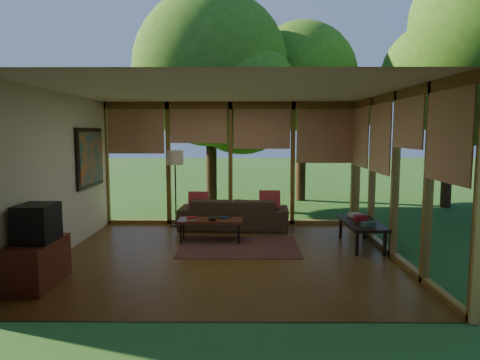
{
  "coord_description": "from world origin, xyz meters",
  "views": [
    {
      "loc": [
        0.27,
        -6.92,
        2.04
      ],
      "look_at": [
        0.22,
        0.7,
        1.19
      ],
      "focal_mm": 32.0,
      "sensor_mm": 36.0,
      "label": 1
    }
  ],
  "objects_px": {
    "media_cabinet": "(38,263)",
    "coffee_table": "(210,221)",
    "floor_lamp": "(175,162)",
    "television": "(37,223)",
    "sofa": "(234,213)",
    "side_console": "(361,224)"
  },
  "relations": [
    {
      "from": "sofa",
      "to": "coffee_table",
      "type": "relative_size",
      "value": 1.89
    },
    {
      "from": "sofa",
      "to": "floor_lamp",
      "type": "bearing_deg",
      "value": -8.34
    },
    {
      "from": "television",
      "to": "coffee_table",
      "type": "distance_m",
      "value": 3.17
    },
    {
      "from": "sofa",
      "to": "television",
      "type": "xyz_separation_m",
      "value": [
        -2.54,
        -3.39,
        0.52
      ]
    },
    {
      "from": "television",
      "to": "side_console",
      "type": "relative_size",
      "value": 0.39
    },
    {
      "from": "television",
      "to": "coffee_table",
      "type": "relative_size",
      "value": 0.46
    },
    {
      "from": "media_cabinet",
      "to": "television",
      "type": "relative_size",
      "value": 1.82
    },
    {
      "from": "sofa",
      "to": "media_cabinet",
      "type": "xyz_separation_m",
      "value": [
        -2.56,
        -3.39,
        -0.03
      ]
    },
    {
      "from": "television",
      "to": "side_console",
      "type": "distance_m",
      "value": 5.27
    },
    {
      "from": "sofa",
      "to": "coffee_table",
      "type": "bearing_deg",
      "value": 71.98
    },
    {
      "from": "sofa",
      "to": "side_console",
      "type": "relative_size",
      "value": 1.62
    },
    {
      "from": "floor_lamp",
      "to": "television",
      "type": "bearing_deg",
      "value": -109.04
    },
    {
      "from": "television",
      "to": "floor_lamp",
      "type": "distance_m",
      "value": 3.91
    },
    {
      "from": "television",
      "to": "floor_lamp",
      "type": "relative_size",
      "value": 0.33
    },
    {
      "from": "media_cabinet",
      "to": "side_console",
      "type": "bearing_deg",
      "value": 22.36
    },
    {
      "from": "floor_lamp",
      "to": "coffee_table",
      "type": "height_order",
      "value": "floor_lamp"
    },
    {
      "from": "media_cabinet",
      "to": "side_console",
      "type": "distance_m",
      "value": 5.27
    },
    {
      "from": "floor_lamp",
      "to": "side_console",
      "type": "xyz_separation_m",
      "value": [
        3.59,
        -1.65,
        -1.0
      ]
    },
    {
      "from": "side_console",
      "to": "floor_lamp",
      "type": "bearing_deg",
      "value": 155.28
    },
    {
      "from": "coffee_table",
      "to": "floor_lamp",
      "type": "bearing_deg",
      "value": 122.64
    },
    {
      "from": "media_cabinet",
      "to": "coffee_table",
      "type": "relative_size",
      "value": 0.83
    },
    {
      "from": "floor_lamp",
      "to": "coffee_table",
      "type": "relative_size",
      "value": 1.38
    }
  ]
}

